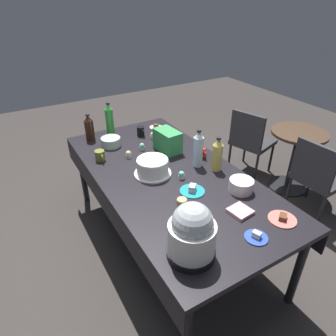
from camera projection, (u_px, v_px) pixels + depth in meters
name	position (u px, v px, depth m)	size (l,w,h in m)	color
ground	(168.00, 240.00, 2.84)	(9.00, 9.00, 0.00)	#383330
potluck_table	(168.00, 179.00, 2.48)	(2.20, 1.10, 0.75)	black
frosted_layer_cake	(153.00, 167.00, 2.41)	(0.31, 0.31, 0.14)	silver
slow_cooker	(192.00, 233.00, 1.61)	(0.28, 0.28, 0.35)	black
glass_salad_bowl	(111.00, 142.00, 2.86)	(0.19, 0.19, 0.08)	#B2C6BC
ceramic_snack_bowl	(241.00, 185.00, 2.21)	(0.18, 0.18, 0.10)	silver
dessert_plate_cobalt	(256.00, 237.00, 1.81)	(0.14, 0.14, 0.05)	#2D4CB2
dessert_plate_cream	(156.00, 127.00, 3.25)	(0.14, 0.14, 0.04)	beige
dessert_plate_teal	(192.00, 190.00, 2.22)	(0.19, 0.19, 0.06)	teal
dessert_plate_coral	(282.00, 219.00, 1.95)	(0.18, 0.18, 0.04)	#E07266
cupcake_mint	(153.00, 135.00, 3.01)	(0.05, 0.05, 0.07)	beige
cupcake_cocoa	(129.00, 154.00, 2.66)	(0.05, 0.05, 0.07)	beige
cupcake_berry	(181.00, 175.00, 2.37)	(0.05, 0.05, 0.07)	beige
cupcake_vanilla	(161.00, 130.00, 3.13)	(0.05, 0.05, 0.07)	beige
cupcake_rose	(142.00, 147.00, 2.79)	(0.05, 0.05, 0.07)	beige
soda_bottle_ginger_ale	(217.00, 155.00, 2.43)	(0.08, 0.08, 0.30)	gold
soda_bottle_water	(198.00, 149.00, 2.48)	(0.08, 0.08, 0.33)	silver
soda_bottle_lime_soda	(109.00, 119.00, 3.05)	(0.08, 0.08, 0.33)	green
soda_bottle_cola	(89.00, 128.00, 2.94)	(0.09, 0.09, 0.27)	#33190F
coffee_mug_tan	(182.00, 204.00, 2.03)	(0.11, 0.07, 0.08)	tan
coffee_mug_red	(201.00, 153.00, 2.67)	(0.12, 0.08, 0.09)	#B2231E
coffee_mug_olive	(100.00, 156.00, 2.61)	(0.13, 0.09, 0.09)	olive
coffee_mug_black	(141.00, 131.00, 3.06)	(0.12, 0.07, 0.10)	black
soda_carton	(168.00, 141.00, 2.75)	(0.26, 0.16, 0.20)	#338C4C
paper_napkin_stack	(240.00, 211.00, 2.01)	(0.14, 0.14, 0.02)	pink
maroon_chair_left	(250.00, 139.00, 3.61)	(0.55, 0.55, 0.85)	#333338
maroon_chair_right	(318.00, 174.00, 2.92)	(0.46, 0.46, 0.85)	#333338
round_cafe_table	(295.00, 150.00, 3.35)	(0.60, 0.60, 0.72)	#473323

